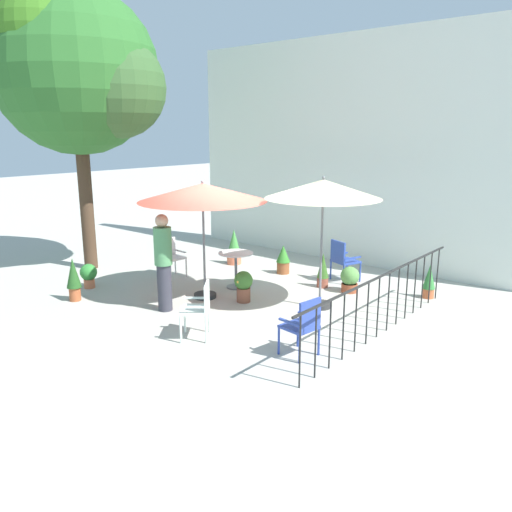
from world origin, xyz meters
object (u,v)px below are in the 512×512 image
patio_chair_1 (170,255)px  standing_person (163,261)px  potted_plant_5 (429,281)px  cafe_table_0 (236,263)px  potted_plant_4 (234,247)px  patio_umbrella_1 (323,190)px  potted_plant_1 (74,277)px  potted_plant_6 (89,274)px  patio_chair_3 (303,323)px  potted_plant_0 (350,279)px  patio_chair_2 (200,306)px  patio_umbrella_0 (203,193)px  potted_plant_2 (323,270)px  potted_plant_3 (243,285)px  shade_tree (79,71)px  potted_plant_7 (283,259)px  patio_chair_0 (343,258)px

patio_chair_1 → standing_person: standing_person is taller
potted_plant_5 → standing_person: standing_person is taller
cafe_table_0 → patio_chair_1: (-1.67, -0.32, -0.01)m
patio_chair_1 → potted_plant_4: (0.33, 1.76, -0.09)m
patio_umbrella_1 → cafe_table_0: (-2.01, -0.08, -1.65)m
potted_plant_1 → potted_plant_4: bearing=83.0°
cafe_table_0 → potted_plant_6: (-2.36, -1.96, -0.23)m
patio_umbrella_1 → standing_person: bearing=-137.1°
patio_chair_3 → potted_plant_0: bearing=107.8°
patio_chair_2 → patio_umbrella_0: bearing=132.9°
cafe_table_0 → potted_plant_2: bearing=41.0°
patio_chair_1 → standing_person: size_ratio=0.49×
potted_plant_5 → potted_plant_6: (-5.72, -3.86, -0.05)m
patio_chair_1 → potted_plant_4: size_ratio=1.00×
patio_umbrella_0 → patio_chair_2: 2.53m
patio_umbrella_0 → standing_person: bearing=-92.5°
potted_plant_1 → potted_plant_3: potted_plant_1 is taller
patio_chair_3 → potted_plant_6: size_ratio=1.75×
shade_tree → potted_plant_5: bearing=22.2°
patio_chair_3 → potted_plant_6: bearing=-179.3°
shade_tree → potted_plant_4: 5.26m
patio_chair_3 → potted_plant_6: 5.35m
patio_chair_2 → standing_person: 1.55m
patio_chair_3 → potted_plant_0: patio_chair_3 is taller
shade_tree → patio_chair_1: shade_tree is taller
patio_umbrella_0 → potted_plant_7: (0.14, 2.39, -1.71)m
shade_tree → potted_plant_4: (2.33, 2.42, -4.05)m
patio_chair_0 → potted_plant_0: size_ratio=1.72×
patio_umbrella_0 → patio_chair_0: (1.50, 2.71, -1.54)m
patio_chair_3 → potted_plant_1: (-4.83, -0.71, -0.05)m
patio_umbrella_1 → patio_chair_2: (-0.67, -2.44, -1.64)m
potted_plant_4 → potted_plant_5: (4.71, 0.46, -0.08)m
patio_chair_0 → potted_plant_6: patio_chair_0 is taller
standing_person → patio_chair_2: bearing=-19.4°
patio_umbrella_0 → potted_plant_3: 1.90m
patio_chair_1 → potted_plant_6: size_ratio=1.70×
patio_chair_1 → potted_plant_1: size_ratio=1.02×
cafe_table_0 → standing_person: bearing=-92.4°
patio_umbrella_1 → potted_plant_3: size_ratio=4.01×
patio_umbrella_1 → potted_plant_6: patio_umbrella_1 is taller
shade_tree → potted_plant_0: size_ratio=11.86×
standing_person → potted_plant_3: bearing=57.9°
potted_plant_0 → potted_plant_5: (1.39, 0.65, 0.07)m
patio_chair_2 → potted_plant_6: patio_chair_2 is taller
patio_chair_1 → potted_plant_2: (3.04, 1.51, -0.14)m
potted_plant_1 → standing_person: standing_person is taller
potted_plant_3 → patio_chair_0: bearing=72.9°
patio_chair_2 → potted_plant_0: (0.64, 3.61, -0.26)m
potted_plant_1 → standing_person: size_ratio=0.48×
patio_chair_0 → shade_tree: bearing=-151.3°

